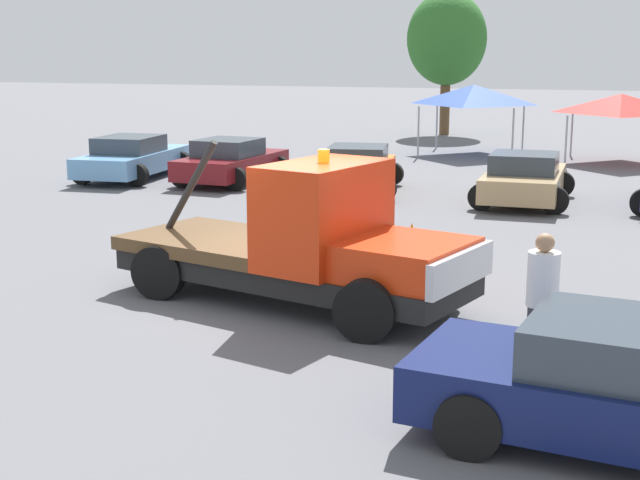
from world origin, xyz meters
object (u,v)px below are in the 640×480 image
tow_truck (309,246)px  person_near_truck (542,293)px  parked_car_skyblue (133,158)px  parked_car_tan (524,179)px  canopy_tent_red (621,104)px  parked_car_maroon (231,161)px  traffic_cone (412,237)px  canopy_tent_blue (474,95)px  tree_left (447,39)px  parked_car_orange (358,170)px

tow_truck → person_near_truck: tow_truck is taller
person_near_truck → parked_car_skyblue: 19.18m
parked_car_tan → canopy_tent_red: 10.03m
parked_car_maroon → traffic_cone: (7.25, -7.28, -0.39)m
parked_car_maroon → traffic_cone: parked_car_maroon is taller
parked_car_maroon → canopy_tent_blue: bearing=-26.5°
traffic_cone → canopy_tent_blue: bearing=95.1°
tow_truck → parked_car_skyblue: size_ratio=1.27×
tow_truck → canopy_tent_blue: (-0.91, 21.46, 1.31)m
parked_car_skyblue → traffic_cone: (10.55, -7.15, -0.40)m
canopy_tent_red → tree_left: tree_left is taller
parked_car_tan → canopy_tent_red: canopy_tent_red is taller
parked_car_maroon → tree_left: (3.16, 17.48, 3.78)m
parked_car_maroon → canopy_tent_red: 14.15m
parked_car_skyblue → parked_car_orange: bearing=-98.1°
person_near_truck → parked_car_tan: (-1.54, 12.68, -0.38)m
parked_car_maroon → canopy_tent_blue: (5.72, 9.71, 1.63)m
person_near_truck → parked_car_skyblue: person_near_truck is taller
tree_left → traffic_cone: 25.44m
parked_car_skyblue → canopy_tent_red: bearing=-62.8°
canopy_tent_blue → tree_left: (-2.56, 7.76, 2.15)m
canopy_tent_red → tree_left: bearing=132.0°
tow_truck → parked_car_tan: bearing=94.0°
canopy_tent_blue → parked_car_skyblue: bearing=-132.5°
tow_truck → tree_left: 29.64m
parked_car_tan → canopy_tent_blue: 11.20m
canopy_tent_red → parked_car_skyblue: bearing=-148.3°
parked_car_maroon → traffic_cone: bearing=-131.1°
parked_car_skyblue → parked_car_maroon: bearing=-92.3°
parked_car_orange → parked_car_tan: size_ratio=1.08×
tree_left → traffic_cone: (4.09, -24.76, -4.17)m
person_near_truck → canopy_tent_blue: bearing=151.8°
parked_car_tan → traffic_cone: bearing=166.0°
parked_car_skyblue → canopy_tent_blue: size_ratio=1.40×
canopy_tent_blue → canopy_tent_red: 5.43m
parked_car_skyblue → traffic_cone: bearing=-128.6°
traffic_cone → tow_truck: bearing=-97.9°
parked_car_skyblue → parked_car_orange: (7.48, -0.47, -0.00)m
person_near_truck → parked_car_orange: size_ratio=0.39×
parked_car_maroon → canopy_tent_blue: size_ratio=1.23×
tree_left → parked_car_tan: bearing=-73.0°
parked_car_orange → parked_car_skyblue: bearing=76.6°
parked_car_tan → traffic_cone: (-1.54, -6.34, -0.39)m
person_near_truck → traffic_cone: size_ratio=3.23×
canopy_tent_blue → traffic_cone: bearing=-84.9°
tow_truck → parked_car_orange: 11.42m
person_near_truck → parked_car_skyblue: size_ratio=0.36×
tow_truck → tree_left: tree_left is taller
person_near_truck → canopy_tent_blue: (-4.61, 23.33, 1.25)m
parked_car_orange → parked_car_tan: (4.61, -0.34, 0.00)m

